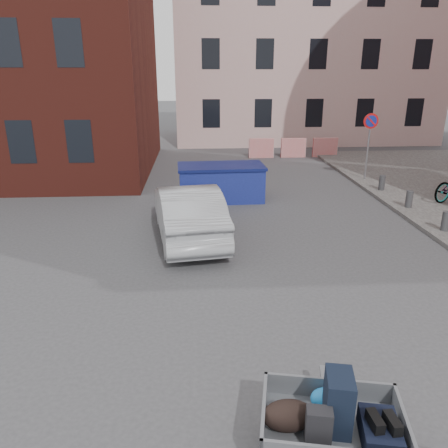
{
  "coord_description": "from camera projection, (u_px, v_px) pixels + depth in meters",
  "views": [
    {
      "loc": [
        -0.92,
        -7.68,
        4.39
      ],
      "look_at": [
        -0.33,
        1.57,
        1.1
      ],
      "focal_mm": 35.0,
      "sensor_mm": 36.0,
      "label": 1
    }
  ],
  "objects": [
    {
      "name": "bollards",
      "position": [
        446.0,
        221.0,
        12.18
      ],
      "size": [
        0.22,
        9.02,
        0.55
      ],
      "color": "#3A3A3D",
      "rests_on": "sidewalk"
    },
    {
      "name": "barriers",
      "position": [
        293.0,
        148.0,
        22.94
      ],
      "size": [
        4.7,
        0.18,
        1.0
      ],
      "color": "red",
      "rests_on": "ground"
    },
    {
      "name": "ground",
      "position": [
        245.0,
        301.0,
        8.75
      ],
      "size": [
        120.0,
        120.0,
        0.0
      ],
      "primitive_type": "plane",
      "color": "#38383A",
      "rests_on": "ground"
    },
    {
      "name": "silver_car",
      "position": [
        188.0,
        212.0,
        11.86
      ],
      "size": [
        2.22,
        4.7,
        1.49
      ],
      "primitive_type": "imported",
      "rotation": [
        0.0,
        0.0,
        3.29
      ],
      "color": "#A0A3A7",
      "rests_on": "ground"
    },
    {
      "name": "trailer",
      "position": [
        331.0,
        422.0,
        4.96
      ],
      "size": [
        1.79,
        1.93,
        1.2
      ],
      "rotation": [
        0.0,
        0.0,
        -0.2
      ],
      "color": "black",
      "rests_on": "ground"
    },
    {
      "name": "building_pink",
      "position": [
        303.0,
        26.0,
        27.46
      ],
      "size": [
        16.0,
        8.0,
        14.0
      ],
      "primitive_type": "cube",
      "color": "beige",
      "rests_on": "ground"
    },
    {
      "name": "dumpster",
      "position": [
        221.0,
        182.0,
        15.37
      ],
      "size": [
        3.06,
        1.68,
        1.26
      ],
      "rotation": [
        0.0,
        0.0,
        0.04
      ],
      "color": "navy",
      "rests_on": "ground"
    },
    {
      "name": "no_parking_sign",
      "position": [
        370.0,
        133.0,
        17.36
      ],
      "size": [
        0.6,
        0.09,
        2.65
      ],
      "color": "gray",
      "rests_on": "sidewalk"
    }
  ]
}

